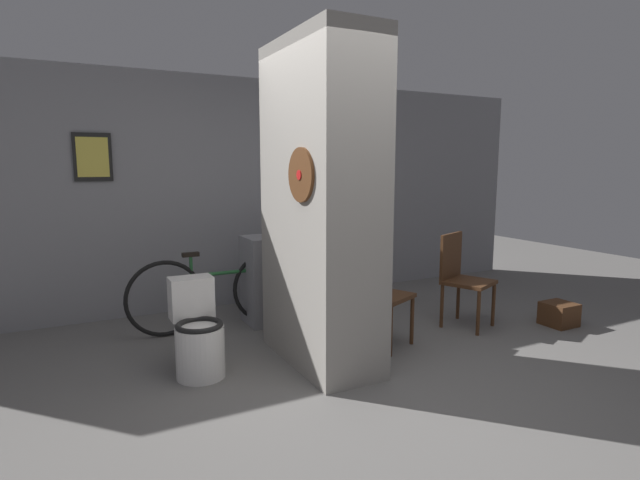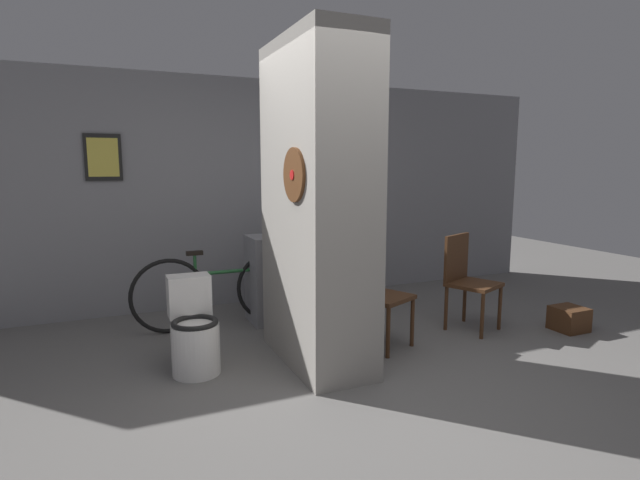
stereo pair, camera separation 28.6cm
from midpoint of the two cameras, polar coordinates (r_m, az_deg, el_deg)
The scene contains 11 objects.
ground_plane at distance 3.84m, azimuth 2.90°, elevation -16.41°, with size 14.00×14.00×0.00m, color slate.
wall_back at distance 5.91m, azimuth -9.93°, elevation 5.36°, with size 8.00×0.09×2.60m.
pillar_center at distance 4.02m, azimuth -1.97°, elevation 3.98°, with size 0.59×1.24×2.60m.
counter_shelf at distance 5.37m, azimuth -3.12°, elevation -4.05°, with size 1.34×0.44×0.90m.
toilet at distance 4.09m, azimuth -15.79°, elevation -10.42°, with size 0.37×0.53×0.74m.
chair_near_pillar at distance 4.54m, azimuth 4.64°, elevation -5.48°, with size 0.57×0.57×0.94m.
chair_by_doorway at distance 5.20m, azimuth 14.36°, elevation -3.91°, with size 0.57×0.57×0.94m.
bicycle at distance 5.10m, azimuth -13.11°, elevation -5.71°, with size 1.77×0.42×0.79m.
bottle_tall at distance 5.25m, azimuth -5.13°, elevation 1.89°, with size 0.08×0.08×0.31m.
bottle_short at distance 5.28m, azimuth -3.95°, elevation 1.61°, with size 0.07×0.07×0.23m.
floor_crate at distance 5.62m, azimuth 24.33°, elevation -7.73°, with size 0.29×0.29×0.23m.
Camera 1 is at (-1.89, -2.95, 1.62)m, focal length 28.00 mm.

